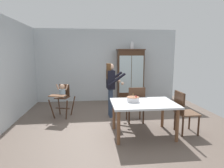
# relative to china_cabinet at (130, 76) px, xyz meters

# --- Properties ---
(ground_plane) EXTENTS (6.24, 6.24, 0.00)m
(ground_plane) POSITION_rel_china_cabinet_xyz_m (-0.87, -2.37, -0.99)
(ground_plane) COLOR #66564C
(wall_back) EXTENTS (5.32, 0.06, 2.70)m
(wall_back) POSITION_rel_china_cabinet_xyz_m (-0.87, 0.26, 0.36)
(wall_back) COLOR silver
(wall_back) RESTS_ON ground_plane
(wall_left) EXTENTS (0.06, 5.32, 2.70)m
(wall_left) POSITION_rel_china_cabinet_xyz_m (-3.50, -2.37, 0.36)
(wall_left) COLOR silver
(wall_left) RESTS_ON ground_plane
(china_cabinet) EXTENTS (1.02, 0.48, 1.97)m
(china_cabinet) POSITION_rel_china_cabinet_xyz_m (0.00, 0.00, 0.00)
(china_cabinet) COLOR #422819
(china_cabinet) RESTS_ON ground_plane
(ceramic_vase) EXTENTS (0.13, 0.13, 0.27)m
(ceramic_vase) POSITION_rel_china_cabinet_xyz_m (0.05, 0.00, 1.10)
(ceramic_vase) COLOR white
(ceramic_vase) RESTS_ON china_cabinet
(high_chair_with_toddler) EXTENTS (0.71, 0.80, 0.95)m
(high_chair_with_toddler) POSITION_rel_china_cabinet_xyz_m (-2.27, -1.55, -0.34)
(high_chair_with_toddler) COLOR #422819
(high_chair_with_toddler) RESTS_ON ground_plane
(adult_person) EXTENTS (0.52, 0.50, 1.53)m
(adult_person) POSITION_rel_china_cabinet_xyz_m (-0.90, -1.65, -0.02)
(adult_person) COLOR #33425B
(adult_person) RESTS_ON ground_plane
(dining_table) EXTENTS (1.39, 0.99, 0.74)m
(dining_table) POSITION_rel_china_cabinet_xyz_m (-0.31, -2.97, -0.34)
(dining_table) COLOR silver
(dining_table) RESTS_ON ground_plane
(birthday_cake) EXTENTS (0.28, 0.28, 0.19)m
(birthday_cake) POSITION_rel_china_cabinet_xyz_m (-0.53, -2.88, -0.19)
(birthday_cake) COLOR white
(birthday_cake) RESTS_ON dining_table
(dining_chair_far_side) EXTENTS (0.45, 0.45, 0.96)m
(dining_chair_far_side) POSITION_rel_china_cabinet_xyz_m (-0.31, -2.26, -0.43)
(dining_chair_far_side) COLOR #422819
(dining_chair_far_side) RESTS_ON ground_plane
(dining_chair_right_end) EXTENTS (0.45, 0.45, 0.96)m
(dining_chair_right_end) POSITION_rel_china_cabinet_xyz_m (0.60, -2.98, -0.43)
(dining_chair_right_end) COLOR #422819
(dining_chair_right_end) RESTS_ON ground_plane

